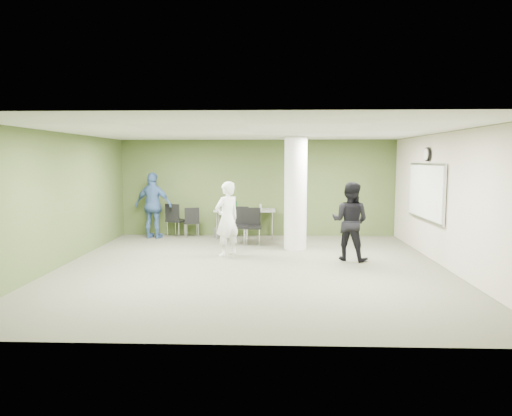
{
  "coord_description": "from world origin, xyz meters",
  "views": [
    {
      "loc": [
        0.41,
        -9.3,
        2.24
      ],
      "look_at": [
        0.05,
        1.0,
        1.13
      ],
      "focal_mm": 32.0,
      "sensor_mm": 36.0,
      "label": 1
    }
  ],
  "objects_px": {
    "woman_white": "(227,219)",
    "man_blue": "(154,205)",
    "chair_back_left": "(175,218)",
    "folding_table": "(245,211)",
    "man_black": "(350,221)"
  },
  "relations": [
    {
      "from": "folding_table",
      "to": "man_blue",
      "type": "relative_size",
      "value": 0.93
    },
    {
      "from": "chair_back_left",
      "to": "man_black",
      "type": "bearing_deg",
      "value": 171.77
    },
    {
      "from": "man_black",
      "to": "man_blue",
      "type": "distance_m",
      "value": 5.73
    },
    {
      "from": "chair_back_left",
      "to": "man_blue",
      "type": "height_order",
      "value": "man_blue"
    },
    {
      "from": "chair_back_left",
      "to": "woman_white",
      "type": "xyz_separation_m",
      "value": [
        1.74,
        -2.49,
        0.3
      ]
    },
    {
      "from": "woman_white",
      "to": "man_blue",
      "type": "bearing_deg",
      "value": -87.41
    },
    {
      "from": "chair_back_left",
      "to": "man_blue",
      "type": "bearing_deg",
      "value": 39.97
    },
    {
      "from": "chair_back_left",
      "to": "man_blue",
      "type": "relative_size",
      "value": 0.52
    },
    {
      "from": "chair_back_left",
      "to": "woman_white",
      "type": "bearing_deg",
      "value": 148.69
    },
    {
      "from": "folding_table",
      "to": "chair_back_left",
      "type": "bearing_deg",
      "value": 178.48
    },
    {
      "from": "folding_table",
      "to": "chair_back_left",
      "type": "distance_m",
      "value": 2.02
    },
    {
      "from": "folding_table",
      "to": "woman_white",
      "type": "bearing_deg",
      "value": -96.94
    },
    {
      "from": "folding_table",
      "to": "chair_back_left",
      "type": "height_order",
      "value": "folding_table"
    },
    {
      "from": "woman_white",
      "to": "folding_table",
      "type": "bearing_deg",
      "value": -138.41
    },
    {
      "from": "folding_table",
      "to": "man_black",
      "type": "height_order",
      "value": "man_black"
    }
  ]
}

